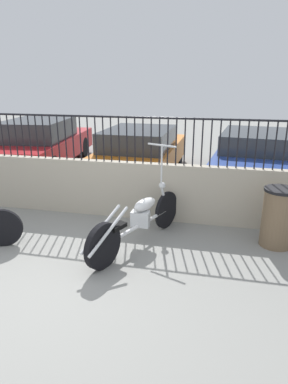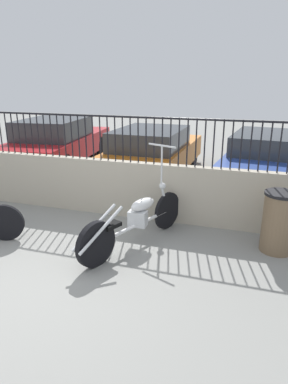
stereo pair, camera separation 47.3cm
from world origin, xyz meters
name	(u,v)px [view 2 (the right image)]	position (x,y,z in m)	size (l,w,h in m)	color
ground_plane	(33,281)	(0.00, 0.00, 0.00)	(40.00, 40.00, 0.00)	gray
low_wall	(109,187)	(0.00, 2.48, 0.52)	(10.06, 0.18, 1.04)	#B2A893
fence_railing	(107,132)	(0.00, 2.48, 1.56)	(10.06, 0.04, 0.81)	black
motorcycle_white	(131,222)	(0.87, 1.29, 0.41)	(1.02, 2.19, 1.49)	black
trash_bin	(279,222)	(2.99, 1.85, 0.46)	(0.51, 0.51, 0.92)	brown
car_red	(58,142)	(-3.03, 5.64, 0.69)	(2.26, 4.74, 1.38)	black
car_orange	(152,153)	(0.04, 5.15, 0.65)	(1.83, 4.50, 1.29)	black
car_blue	(271,160)	(2.94, 5.17, 0.67)	(2.27, 4.45, 1.31)	black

